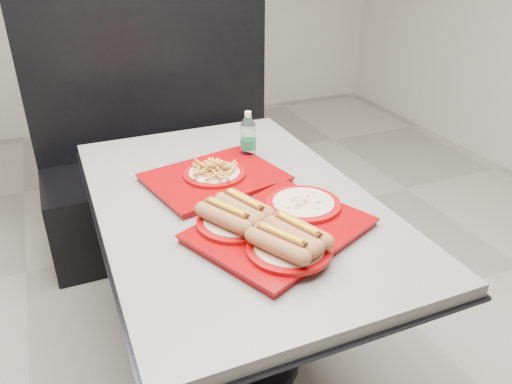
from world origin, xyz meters
name	(u,v)px	position (x,y,z in m)	size (l,w,h in m)	color
ground	(237,357)	(0.00, 0.00, 0.00)	(6.00, 6.00, 0.00)	gray
diner_table	(235,238)	(0.00, 0.00, 0.58)	(0.92, 1.42, 0.75)	black
booth_bench	(165,166)	(0.00, 1.09, 0.40)	(1.30, 0.57, 1.35)	black
tray_near	(275,225)	(0.03, -0.27, 0.79)	(0.61, 0.55, 0.11)	#800306
tray_far	(214,175)	(-0.02, 0.14, 0.78)	(0.53, 0.45, 0.09)	#800306
water_bottle	(248,139)	(0.17, 0.29, 0.84)	(0.06, 0.06, 0.20)	silver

